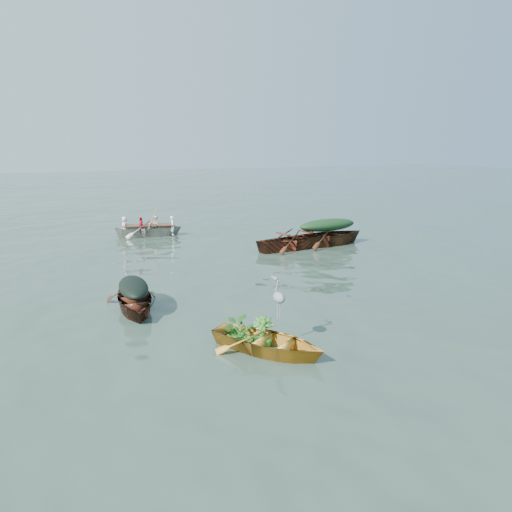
{
  "coord_description": "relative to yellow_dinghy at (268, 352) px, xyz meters",
  "views": [
    {
      "loc": [
        -7.35,
        -12.4,
        4.28
      ],
      "look_at": [
        -0.51,
        2.79,
        0.5
      ],
      "focal_mm": 35.0,
      "sensor_mm": 36.0,
      "label": 1
    }
  ],
  "objects": [
    {
      "name": "ground",
      "position": [
        3.13,
        3.63,
        0.0
      ],
      "size": [
        140.0,
        140.0,
        0.0
      ],
      "primitive_type": "plane",
      "color": "#31453A",
      "rests_on": "ground"
    },
    {
      "name": "yellow_dinghy",
      "position": [
        0.0,
        0.0,
        0.0
      ],
      "size": [
        2.91,
        3.42,
        0.86
      ],
      "primitive_type": "imported",
      "rotation": [
        0.0,
        0.0,
        0.59
      ],
      "color": "gold",
      "rests_on": "ground"
    },
    {
      "name": "dark_covered_boat",
      "position": [
        -2.01,
        3.93,
        0.0
      ],
      "size": [
        1.67,
        3.73,
        0.9
      ],
      "primitive_type": "imported",
      "rotation": [
        0.0,
        0.0,
        -0.09
      ],
      "color": "#4C1D11",
      "rests_on": "ground"
    },
    {
      "name": "green_tarp_boat",
      "position": [
        7.16,
        9.07,
        0.0
      ],
      "size": [
        5.14,
        1.95,
        1.22
      ],
      "primitive_type": "imported",
      "rotation": [
        0.0,
        0.0,
        1.65
      ],
      "color": "#4A2911",
      "rests_on": "ground"
    },
    {
      "name": "open_wooden_boat",
      "position": [
        5.5,
        8.95,
        0.0
      ],
      "size": [
        4.83,
        1.99,
        1.11
      ],
      "primitive_type": "imported",
      "rotation": [
        0.0,
        0.0,
        1.69
      ],
      "color": "maroon",
      "rests_on": "ground"
    },
    {
      "name": "rowed_boat",
      "position": [
        0.68,
        14.33,
        0.0
      ],
      "size": [
        4.45,
        2.14,
        1.02
      ],
      "primitive_type": "imported",
      "rotation": [
        0.0,
        0.0,
        1.36
      ],
      "color": "beige",
      "rests_on": "ground"
    },
    {
      "name": "dark_tarp_cover",
      "position": [
        -2.01,
        3.93,
        0.65
      ],
      "size": [
        0.92,
        2.05,
        0.4
      ],
      "primitive_type": "ellipsoid",
      "rotation": [
        0.0,
        0.0,
        -0.09
      ],
      "color": "black",
      "rests_on": "dark_covered_boat"
    },
    {
      "name": "green_tarp_cover",
      "position": [
        7.16,
        9.07,
        0.87
      ],
      "size": [
        2.82,
        1.07,
        0.52
      ],
      "primitive_type": "ellipsoid",
      "rotation": [
        0.0,
        0.0,
        1.65
      ],
      "color": "black",
      "rests_on": "green_tarp_boat"
    },
    {
      "name": "thwart_benches",
      "position": [
        5.5,
        8.95,
        0.58
      ],
      "size": [
        2.43,
        1.14,
        0.04
      ],
      "primitive_type": null,
      "rotation": [
        0.0,
        0.0,
        1.69
      ],
      "color": "#471710",
      "rests_on": "open_wooden_boat"
    },
    {
      "name": "heron",
      "position": [
        0.43,
        0.35,
        0.89
      ],
      "size": [
        0.45,
        0.49,
        0.92
      ],
      "primitive_type": null,
      "rotation": [
        0.0,
        0.0,
        0.59
      ],
      "color": "gray",
      "rests_on": "yellow_dinghy"
    },
    {
      "name": "dinghy_weeds",
      "position": [
        -0.28,
        0.47,
        0.73
      ],
      "size": [
        1.08,
        1.14,
        0.6
      ],
      "primitive_type": "imported",
      "rotation": [
        0.0,
        0.0,
        0.59
      ],
      "color": "#265F19",
      "rests_on": "yellow_dinghy"
    },
    {
      "name": "rowers",
      "position": [
        0.68,
        14.33,
        0.89
      ],
      "size": [
        3.17,
        1.75,
        0.76
      ],
      "primitive_type": "imported",
      "rotation": [
        0.0,
        0.0,
        1.36
      ],
      "color": "white",
      "rests_on": "rowed_boat"
    },
    {
      "name": "oars",
      "position": [
        0.68,
        14.33,
        0.54
      ],
      "size": [
        1.13,
        2.67,
        0.06
      ],
      "primitive_type": null,
      "rotation": [
        0.0,
        0.0,
        1.36
      ],
      "color": "#A7673F",
      "rests_on": "rowed_boat"
    }
  ]
}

